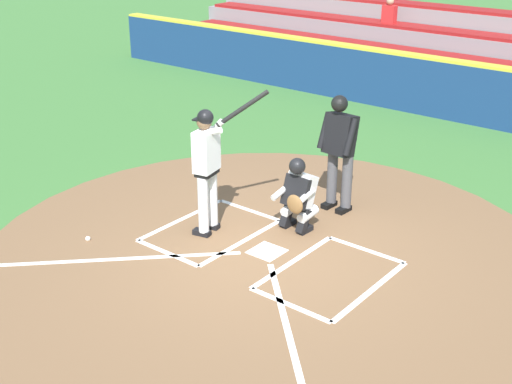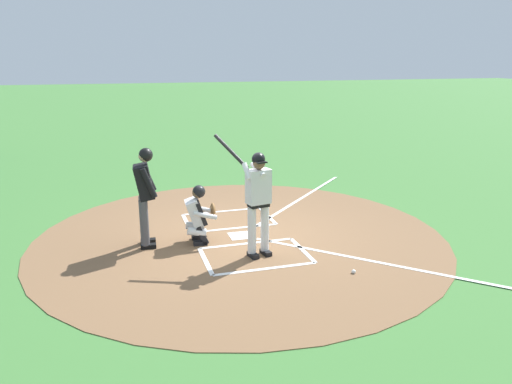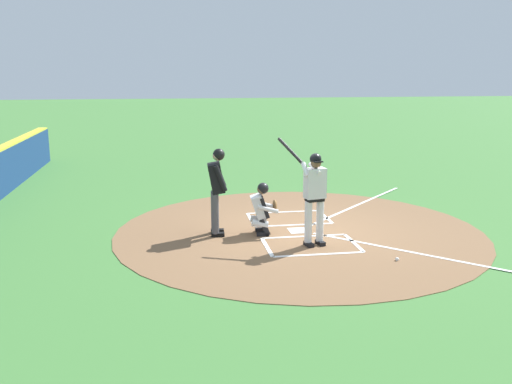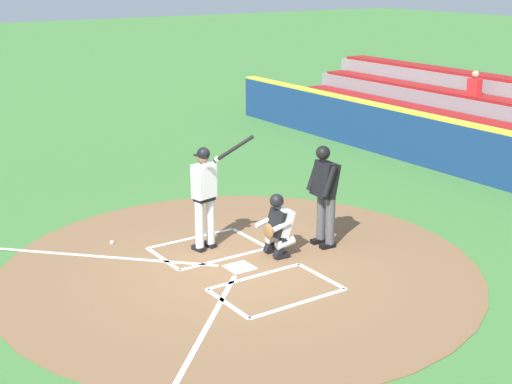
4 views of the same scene
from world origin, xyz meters
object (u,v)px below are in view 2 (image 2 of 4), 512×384
(catcher, at_px, (199,213))
(baseball, at_px, (354,272))
(plate_umpire, at_px, (145,191))
(batter, at_px, (258,197))

(catcher, height_order, baseball, catcher)
(catcher, height_order, plate_umpire, plate_umpire)
(baseball, bearing_deg, plate_umpire, -125.06)
(batter, relative_size, catcher, 1.88)
(batter, xyz_separation_m, plate_umpire, (-1.02, -1.84, -0.02))
(batter, relative_size, baseball, 28.76)
(batter, distance_m, plate_umpire, 2.11)
(catcher, bearing_deg, plate_umpire, -94.38)
(catcher, relative_size, plate_umpire, 0.61)
(batter, distance_m, baseball, 2.05)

